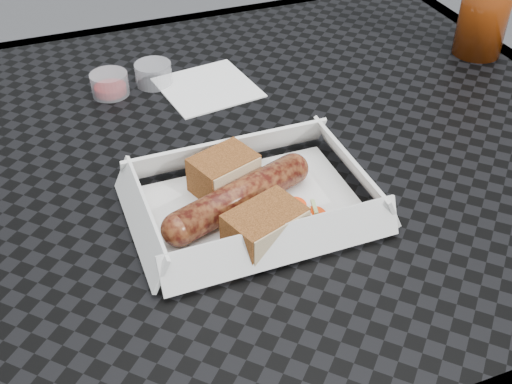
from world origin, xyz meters
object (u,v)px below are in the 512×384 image
at_px(patio_table, 294,184).
at_px(drink_glass, 485,9).
at_px(food_tray, 253,207).
at_px(bratwurst, 239,197).

distance_m(patio_table, drink_glass, 0.38).
distance_m(food_tray, drink_glass, 0.50).
bearing_deg(food_tray, bratwurst, -174.34).
bearing_deg(drink_glass, bratwurst, -154.23).
bearing_deg(bratwurst, patio_table, 44.18).
distance_m(food_tray, bratwurst, 0.02).
relative_size(patio_table, bratwurst, 4.52).
height_order(food_tray, bratwurst, bratwurst).
distance_m(patio_table, bratwurst, 0.19).
bearing_deg(drink_glass, patio_table, -162.43).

